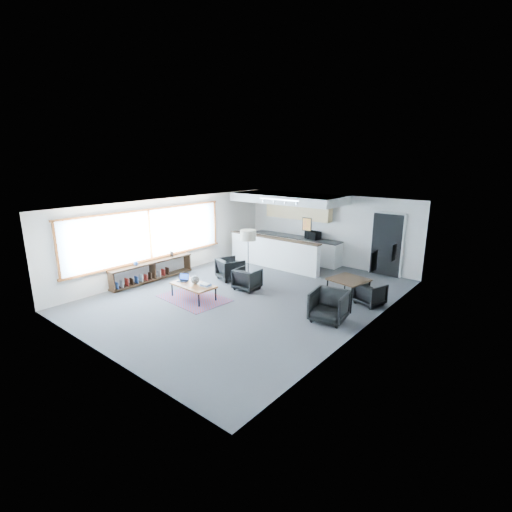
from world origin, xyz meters
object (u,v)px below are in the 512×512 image
Objects in this scene: dining_table at (349,281)px; dining_chair_near at (329,307)px; book_stack at (206,285)px; floor_lamp at (248,237)px; laptop at (184,279)px; ceramic_pot at (195,280)px; armchair_right at (247,278)px; microwave at (313,234)px; dining_chair_far at (370,294)px; coffee_table at (193,285)px; armchair_left at (230,268)px.

dining_chair_near is (0.09, -1.22, -0.32)m from dining_table.
floor_lamp is at bearing 93.40° from book_stack.
ceramic_pot is (0.48, 0.02, 0.06)m from laptop.
armchair_right is (0.65, 1.50, -0.19)m from ceramic_pot.
ceramic_pot is 0.40m from book_stack.
microwave is at bearing 116.50° from dining_chair_near.
dining_chair_far is 4.38m from microwave.
dining_chair_near reaches higher than coffee_table.
armchair_right reaches higher than ceramic_pot.
dining_chair_near reaches higher than ceramic_pot.
coffee_table is 4.90m from dining_chair_far.
laptop is 5.27m from dining_chair_far.
dining_table is at bearing 61.55° from dining_chair_far.
dining_chair_far is (4.02, 2.71, -0.26)m from ceramic_pot.
microwave reaches higher than armchair_left.
dining_table reaches higher than book_stack.
dining_chair_far is (0.35, 1.66, -0.07)m from dining_chair_near.
coffee_table is 2.34m from floor_lamp.
dining_chair_near reaches higher than dining_chair_far.
dining_chair_near is (3.28, 1.00, -0.11)m from book_stack.
dining_chair_far is (4.04, 2.76, -0.10)m from coffee_table.
armchair_right is (1.06, -0.38, -0.03)m from armchair_left.
dining_chair_near is at bearing 166.12° from armchair_right.
ceramic_pot is at bearing 70.52° from coffee_table.
microwave reaches higher than dining_chair_near.
dining_chair_near is at bearing 15.88° from ceramic_pot.
floor_lamp is at bearing 44.67° from laptop.
dining_table is 1.44× the size of dining_chair_near.
book_stack is at bearing -86.60° from floor_lamp.
ceramic_pot is 0.34× the size of dining_chair_near.
book_stack is (0.39, 0.04, -0.08)m from ceramic_pot.
floor_lamp is at bearing 84.32° from coffee_table.
armchair_left is 1.34× the size of dining_chair_far.
floor_lamp is 3.42m from dining_table.
armchair_left is at bearing -174.46° from dining_table.
dining_chair_far is at bearing 44.98° from dining_table.
laptop reaches higher than book_stack.
coffee_table is at bearing -89.32° from microwave.
microwave reaches higher than armchair_right.
ceramic_pot is 4.85m from dining_chair_far.
dining_table is (4.06, 2.29, 0.20)m from laptop.
laptop is 0.87m from book_stack.
armchair_right is (0.26, 1.46, -0.11)m from book_stack.
ceramic_pot is at bearing -173.76° from book_stack.
armchair_right and dining_chair_near have the same top height.
coffee_table is 1.86× the size of dining_chair_near.
dining_chair_near reaches higher than book_stack.
microwave is at bearing 87.66° from book_stack.
armchair_left is at bearing 103.96° from coffee_table.
dining_table is at bearing 35.38° from coffee_table.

